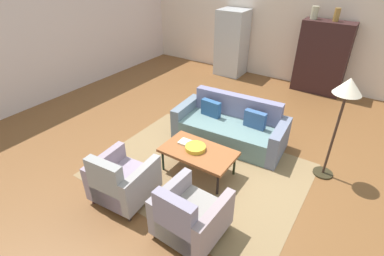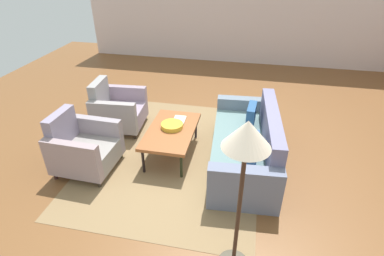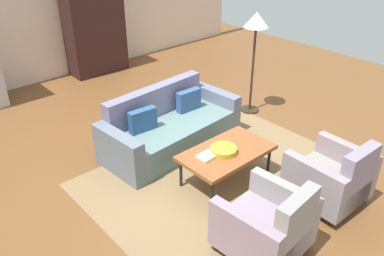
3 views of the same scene
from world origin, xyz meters
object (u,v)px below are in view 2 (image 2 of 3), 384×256
Objects in this scene: coffee_table at (171,132)px; fruit_bowl at (172,126)px; couch at (249,147)px; floor_lamp at (245,151)px; armchair_right at (82,148)px; armchair_left at (116,110)px; book_stack at (179,120)px.

fruit_bowl reaches higher than coffee_table.
couch is at bearing 90.29° from coffee_table.
floor_lamp is at bearing 32.30° from coffee_table.
coffee_table is 3.56× the size of fruit_bowl.
armchair_right is (0.60, -1.17, -0.06)m from coffee_table.
couch is 2.45× the size of armchair_left.
fruit_bowl is at bearing 60.76° from armchair_left.
fruit_bowl is at bearing 83.50° from couch.
armchair_left is 1.27m from book_stack.
floor_lamp is (2.38, 2.29, 1.10)m from armchair_left.
book_stack reaches higher than coffee_table.
coffee_table is 1.31m from armchair_right.
floor_lamp reaches higher than couch.
coffee_table is at bearing 119.12° from armchair_right.
armchair_left is 1.19m from armchair_right.
armchair_right reaches higher than book_stack.
fruit_bowl is (0.54, 1.17, 0.14)m from armchair_left.
couch is 6.40× the size of fruit_bowl.
armchair_left is (-0.59, -2.35, 0.06)m from couch.
armchair_left is 0.51× the size of floor_lamp.
couch is 2.43m from armchair_right.
coffee_table is 1.31m from armchair_left.
book_stack is (-0.23, 0.06, -0.02)m from fruit_bowl.
coffee_table is at bearing -147.70° from floor_lamp.
fruit_bowl reaches higher than book_stack.
couch is 1.25× the size of floor_lamp.
book_stack is 2.52m from floor_lamp.
book_stack is (0.31, 1.23, 0.12)m from armchair_left.
floor_lamp is at bearing 27.29° from book_stack.
couch is 1.17m from book_stack.
couch is at bearing 178.07° from floor_lamp.
armchair_left is 3.50× the size of book_stack.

